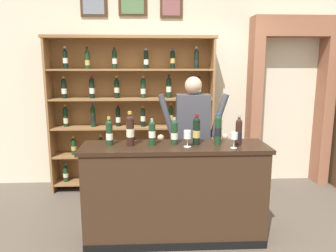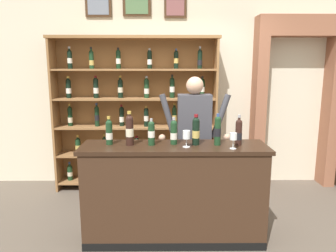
% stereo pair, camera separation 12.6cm
% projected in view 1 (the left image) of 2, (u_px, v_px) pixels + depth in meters
% --- Properties ---
extents(ground_plane, '(14.00, 14.00, 0.02)m').
position_uv_depth(ground_plane, '(188.00, 238.00, 3.37)').
color(ground_plane, brown).
extents(back_wall, '(12.00, 0.19, 3.48)m').
position_uv_depth(back_wall, '(176.00, 68.00, 4.80)').
color(back_wall, beige).
rests_on(back_wall, ground).
extents(wine_shelf, '(2.33, 0.35, 2.17)m').
position_uv_depth(wine_shelf, '(132.00, 111.00, 4.55)').
color(wine_shelf, olive).
rests_on(wine_shelf, ground).
extents(archway_doorway, '(1.23, 0.45, 2.46)m').
position_uv_depth(archway_doorway, '(287.00, 92.00, 4.81)').
color(archway_doorway, '#935B42').
rests_on(archway_doorway, ground).
extents(tasting_counter, '(1.85, 0.51, 1.00)m').
position_uv_depth(tasting_counter, '(175.00, 193.00, 3.27)').
color(tasting_counter, '#382316').
rests_on(tasting_counter, ground).
extents(shopkeeper, '(0.84, 0.22, 1.66)m').
position_uv_depth(shopkeeper, '(193.00, 132.00, 3.76)').
color(shopkeeper, '#2D3347').
rests_on(shopkeeper, ground).
extents(tasting_bottle_super_tuscan, '(0.07, 0.07, 0.29)m').
position_uv_depth(tasting_bottle_super_tuscan, '(109.00, 132.00, 3.16)').
color(tasting_bottle_super_tuscan, '#19381E').
rests_on(tasting_bottle_super_tuscan, tasting_counter).
extents(tasting_bottle_prosecco, '(0.08, 0.08, 0.34)m').
position_uv_depth(tasting_bottle_prosecco, '(130.00, 130.00, 3.14)').
color(tasting_bottle_prosecco, black).
rests_on(tasting_bottle_prosecco, tasting_counter).
extents(tasting_bottle_bianco, '(0.07, 0.07, 0.27)m').
position_uv_depth(tasting_bottle_bianco, '(152.00, 132.00, 3.15)').
color(tasting_bottle_bianco, '#19381E').
rests_on(tasting_bottle_bianco, tasting_counter).
extents(tasting_bottle_riserva, '(0.07, 0.07, 0.27)m').
position_uv_depth(tasting_bottle_riserva, '(174.00, 132.00, 3.20)').
color(tasting_bottle_riserva, '#19381E').
rests_on(tasting_bottle_riserva, tasting_counter).
extents(tasting_bottle_rosso, '(0.07, 0.07, 0.31)m').
position_uv_depth(tasting_bottle_rosso, '(196.00, 130.00, 3.18)').
color(tasting_bottle_rosso, black).
rests_on(tasting_bottle_rosso, tasting_counter).
extents(tasting_bottle_chianti, '(0.07, 0.07, 0.32)m').
position_uv_depth(tasting_bottle_chianti, '(218.00, 130.00, 3.17)').
color(tasting_bottle_chianti, '#19381E').
rests_on(tasting_bottle_chianti, tasting_counter).
extents(tasting_bottle_brunello, '(0.07, 0.07, 0.31)m').
position_uv_depth(tasting_bottle_brunello, '(239.00, 131.00, 3.18)').
color(tasting_bottle_brunello, black).
rests_on(tasting_bottle_brunello, tasting_counter).
extents(wine_glass_right, '(0.07, 0.07, 0.16)m').
position_uv_depth(wine_glass_right, '(234.00, 137.00, 3.04)').
color(wine_glass_right, silver).
rests_on(wine_glass_right, tasting_counter).
extents(wine_glass_spare, '(0.07, 0.07, 0.16)m').
position_uv_depth(wine_glass_spare, '(187.00, 136.00, 3.09)').
color(wine_glass_spare, silver).
rests_on(wine_glass_spare, tasting_counter).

